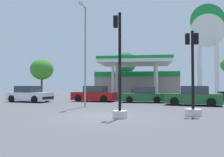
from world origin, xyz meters
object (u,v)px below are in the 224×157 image
at_px(car_4, 143,96).
at_px(tree_0, 42,69).
at_px(corner_streetlamp, 85,46).
at_px(car_3, 29,95).
at_px(traffic_signal_0, 193,91).
at_px(traffic_signal_1, 119,86).
at_px(car_1, 193,97).
at_px(car_0, 94,94).
at_px(tree_1, 126,63).
at_px(station_pole_sign, 208,38).

height_order(car_4, tree_0, tree_0).
bearing_deg(tree_0, corner_streetlamp, -58.50).
height_order(car_3, traffic_signal_0, traffic_signal_0).
bearing_deg(traffic_signal_1, tree_0, 121.25).
relative_size(car_1, car_4, 1.16).
xyz_separation_m(car_0, traffic_signal_1, (3.67, -11.32, 0.82)).
relative_size(car_4, traffic_signal_0, 0.89).
bearing_deg(car_1, car_4, 147.03).
xyz_separation_m(car_3, car_4, (10.65, 0.82, -0.06)).
xyz_separation_m(car_1, car_4, (-3.88, 2.52, -0.06)).
bearing_deg(traffic_signal_1, corner_streetlamp, 120.26).
xyz_separation_m(tree_0, corner_streetlamp, (12.96, -21.15, 0.06)).
xyz_separation_m(traffic_signal_1, tree_1, (-1.61, 24.51, 3.51)).
height_order(station_pole_sign, tree_0, station_pole_sign).
distance_m(car_1, tree_0, 28.21).
relative_size(tree_0, tree_1, 0.92).
bearing_deg(station_pole_sign, car_1, -109.86).
bearing_deg(car_4, station_pole_sign, 47.54).
height_order(traffic_signal_0, tree_0, tree_0).
height_order(traffic_signal_0, tree_1, tree_1).
bearing_deg(car_4, traffic_signal_1, -95.88).
xyz_separation_m(car_0, corner_streetlamp, (0.58, -6.02, 3.68)).
relative_size(car_1, traffic_signal_0, 1.04).
height_order(car_0, car_3, car_3).
relative_size(traffic_signal_1, tree_1, 0.76).
bearing_deg(corner_streetlamp, traffic_signal_1, -59.74).
bearing_deg(station_pole_sign, traffic_signal_1, -115.15).
distance_m(tree_1, corner_streetlamp, 19.28).
bearing_deg(car_0, traffic_signal_1, -72.04).
height_order(traffic_signal_1, tree_1, tree_1).
bearing_deg(car_4, traffic_signal_0, -74.39).
relative_size(station_pole_sign, corner_streetlamp, 1.61).
bearing_deg(car_1, station_pole_sign, 70.14).
height_order(car_4, corner_streetlamp, corner_streetlamp).
bearing_deg(station_pole_sign, corner_streetlamp, -131.11).
height_order(car_1, tree_1, tree_1).
xyz_separation_m(traffic_signal_0, tree_1, (-5.24, 23.14, 3.74)).
distance_m(traffic_signal_1, tree_1, 24.82).
xyz_separation_m(car_3, tree_1, (7.96, 14.83, 4.33)).
relative_size(car_0, traffic_signal_1, 0.88).
height_order(car_0, traffic_signal_1, traffic_signal_1).
distance_m(station_pole_sign, traffic_signal_0, 19.57).
bearing_deg(station_pole_sign, tree_0, 163.73).
relative_size(car_0, car_4, 1.15).
bearing_deg(car_1, traffic_signal_0, -101.34).
relative_size(station_pole_sign, tree_1, 1.78).
bearing_deg(tree_1, traffic_signal_1, -86.24).
distance_m(car_0, traffic_signal_0, 12.36).
bearing_deg(traffic_signal_0, car_0, 126.27).
distance_m(car_1, traffic_signal_0, 6.77).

